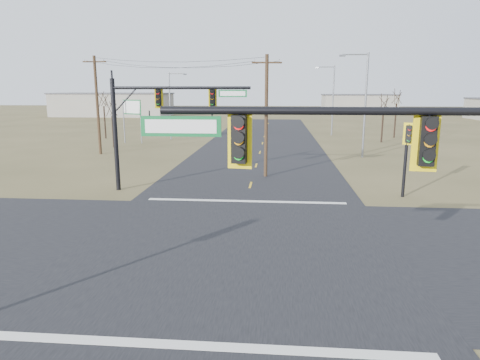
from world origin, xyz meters
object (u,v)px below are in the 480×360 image
at_px(utility_pole_far, 97,104).
at_px(highway_sign, 132,112).
at_px(mast_arm_far, 158,111).
at_px(streetlight_b, 332,97).
at_px(utility_pole_near, 266,115).
at_px(streetlight_a, 363,100).
at_px(bare_tree_d, 397,96).
at_px(bare_tree_b, 103,99).
at_px(bare_tree_a, 111,108).
at_px(pedestal_signal_ne, 407,144).
at_px(streetlight_c, 171,102).
at_px(bare_tree_c, 384,102).
at_px(mast_arm_near, 434,170).

relative_size(utility_pole_far, highway_sign, 1.85).
xyz_separation_m(mast_arm_far, streetlight_b, (15.55, 36.86, 0.32)).
bearing_deg(utility_pole_near, mast_arm_far, -142.18).
bearing_deg(streetlight_a, bare_tree_d, 60.52).
distance_m(streetlight_b, bare_tree_b, 32.22).
height_order(mast_arm_far, streetlight_a, streetlight_a).
height_order(streetlight_b, bare_tree_b, streetlight_b).
height_order(highway_sign, streetlight_a, streetlight_a).
bearing_deg(bare_tree_a, streetlight_a, -10.63).
distance_m(pedestal_signal_ne, streetlight_c, 37.43).
bearing_deg(streetlight_b, pedestal_signal_ne, -67.87).
xyz_separation_m(highway_sign, bare_tree_c, (31.43, 3.75, 1.22)).
bearing_deg(streetlight_b, bare_tree_a, -127.47).
distance_m(utility_pole_near, bare_tree_a, 23.96).
xyz_separation_m(pedestal_signal_ne, utility_pole_near, (-8.83, 5.81, 1.40)).
height_order(utility_pole_far, bare_tree_c, utility_pole_far).
bearing_deg(highway_sign, utility_pole_far, -70.46).
distance_m(streetlight_c, bare_tree_d, 30.94).
height_order(pedestal_signal_ne, streetlight_b, streetlight_b).
relative_size(pedestal_signal_ne, utility_pole_far, 0.47).
bearing_deg(utility_pole_far, bare_tree_d, 27.97).
xyz_separation_m(mast_arm_near, bare_tree_b, (-27.01, 47.92, 0.44)).
height_order(mast_arm_far, utility_pole_far, utility_pole_far).
distance_m(utility_pole_far, streetlight_a, 26.79).
relative_size(highway_sign, streetlight_b, 0.54).
height_order(utility_pole_near, highway_sign, utility_pole_near).
height_order(streetlight_c, bare_tree_c, streetlight_c).
bearing_deg(streetlight_c, streetlight_b, -1.83).
xyz_separation_m(pedestal_signal_ne, bare_tree_a, (-27.03, 21.40, 1.18)).
height_order(mast_arm_far, streetlight_b, streetlight_b).
distance_m(highway_sign, bare_tree_a, 4.22).
xyz_separation_m(utility_pole_near, streetlight_b, (8.66, 31.51, 0.83)).
height_order(utility_pole_far, streetlight_b, streetlight_b).
relative_size(streetlight_b, streetlight_c, 1.13).
bearing_deg(bare_tree_a, utility_pole_near, -40.58).
relative_size(highway_sign, bare_tree_d, 0.76).
relative_size(highway_sign, bare_tree_c, 0.83).
distance_m(bare_tree_a, bare_tree_c, 33.35).
bearing_deg(bare_tree_d, utility_pole_near, -120.81).
relative_size(utility_pole_near, streetlight_b, 0.92).
distance_m(mast_arm_near, streetlight_a, 34.20).
bearing_deg(bare_tree_b, streetlight_a, -23.79).
height_order(utility_pole_near, bare_tree_d, utility_pole_near).
relative_size(utility_pole_near, utility_pole_far, 0.92).
xyz_separation_m(streetlight_b, bare_tree_d, (8.58, -2.59, 0.11)).
distance_m(utility_pole_near, bare_tree_c, 27.37).
bearing_deg(utility_pole_near, bare_tree_a, 139.42).
height_order(highway_sign, bare_tree_d, bare_tree_d).
relative_size(mast_arm_near, bare_tree_b, 1.53).
height_order(mast_arm_near, utility_pole_far, utility_pole_far).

